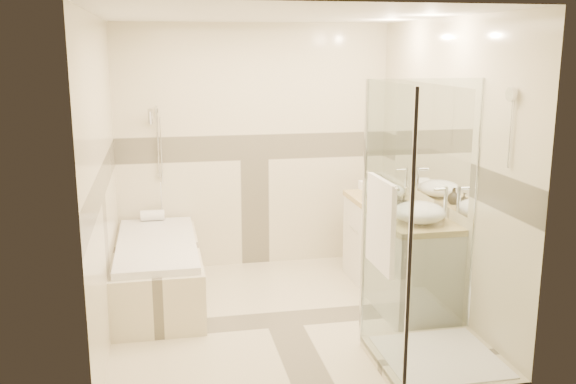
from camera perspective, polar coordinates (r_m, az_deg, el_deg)
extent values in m
cube|color=beige|center=(5.56, -0.51, -11.28)|extent=(2.80, 3.00, 0.01)
cube|color=silver|center=(5.08, -0.57, 15.53)|extent=(2.80, 3.00, 0.01)
cube|color=beige|center=(6.64, -3.00, 3.99)|extent=(2.80, 0.01, 2.50)
cube|color=beige|center=(3.75, 3.83, -2.88)|extent=(2.80, 0.01, 2.50)
cube|color=beige|center=(5.11, -16.22, 0.85)|extent=(0.01, 3.00, 2.50)
cube|color=beige|center=(5.61, 13.71, 2.02)|extent=(0.01, 3.00, 2.50)
cube|color=white|center=(5.84, 12.42, 4.49)|extent=(0.01, 1.60, 1.00)
cylinder|color=silver|center=(6.52, -11.50, 4.48)|extent=(0.02, 0.02, 0.70)
cube|color=beige|center=(5.98, -11.49, -7.14)|extent=(0.75, 1.70, 0.50)
cube|color=white|center=(5.89, -11.61, -4.57)|extent=(0.69, 1.60, 0.06)
ellipsoid|color=white|center=(5.91, -11.58, -5.04)|extent=(0.56, 1.40, 0.16)
cube|color=silver|center=(5.98, 9.63, -5.55)|extent=(0.55, 1.60, 0.80)
cylinder|color=silver|center=(5.48, 8.33, -5.57)|extent=(0.01, 0.24, 0.01)
cylinder|color=silver|center=(6.20, 5.85, -3.31)|extent=(0.01, 0.24, 0.01)
cube|color=tan|center=(5.86, 9.78, -1.60)|extent=(0.57, 1.62, 0.05)
cube|color=beige|center=(4.90, 13.29, -14.51)|extent=(0.90, 0.90, 0.08)
cube|color=white|center=(4.88, 13.32, -14.04)|extent=(0.80, 0.80, 0.01)
cube|color=white|center=(4.37, 8.65, -3.57)|extent=(0.01, 0.90, 2.00)
cube|color=white|center=(4.93, 11.74, -1.83)|extent=(0.90, 0.01, 2.00)
cylinder|color=silver|center=(3.97, 10.78, -5.35)|extent=(0.03, 0.03, 2.00)
cylinder|color=silver|center=(4.78, 6.74, -2.11)|extent=(0.03, 0.03, 2.00)
cylinder|color=silver|center=(5.13, 16.35, -1.52)|extent=(0.03, 0.03, 2.00)
cylinder|color=silver|center=(4.58, 19.23, 8.19)|extent=(0.03, 0.10, 0.10)
cylinder|color=silver|center=(4.27, 8.35, 1.03)|extent=(0.02, 0.60, 0.02)
cube|color=white|center=(4.34, 8.23, -2.85)|extent=(0.04, 0.48, 0.62)
ellipsoid|color=white|center=(6.15, 8.47, 0.11)|extent=(0.39, 0.39, 0.16)
ellipsoid|color=white|center=(5.36, 11.60, -1.79)|extent=(0.43, 0.43, 0.17)
cylinder|color=silver|center=(6.21, 10.45, 0.81)|extent=(0.03, 0.03, 0.29)
cylinder|color=silver|center=(6.17, 10.04, 1.94)|extent=(0.10, 0.03, 0.03)
cylinder|color=silver|center=(5.44, 13.81, -1.05)|extent=(0.03, 0.03, 0.29)
cylinder|color=silver|center=(5.39, 13.38, 0.22)|extent=(0.10, 0.03, 0.03)
imported|color=black|center=(5.67, 10.24, -1.06)|extent=(0.08, 0.08, 0.15)
imported|color=black|center=(5.85, 9.53, -0.59)|extent=(0.14, 0.14, 0.15)
cube|color=white|center=(6.50, 7.36, 0.49)|extent=(0.19, 0.28, 0.08)
cylinder|color=white|center=(6.57, -11.95, -2.05)|extent=(0.23, 0.11, 0.11)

